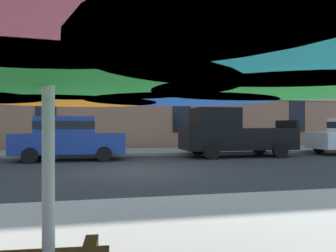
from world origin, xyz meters
name	(u,v)px	position (x,y,z in m)	size (l,w,h in m)	color
ground_plane	(135,171)	(0.00, 0.00, 0.00)	(120.00, 120.00, 0.00)	#2D3033
sidewalk_far	(119,152)	(0.00, 6.80, 0.06)	(56.00, 3.60, 0.12)	gray
apartment_building	(111,16)	(0.00, 14.99, 9.60)	(46.31, 12.08, 19.20)	#A87056
sedan_blue	(68,137)	(-2.30, 3.70, 0.95)	(4.40, 1.98, 1.78)	navy
pickup_black	(233,134)	(4.86, 3.70, 1.03)	(5.10, 2.12, 2.20)	black
patio_umbrella	(48,34)	(-1.50, -9.00, 1.88)	(3.97, 3.97, 2.19)	silver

